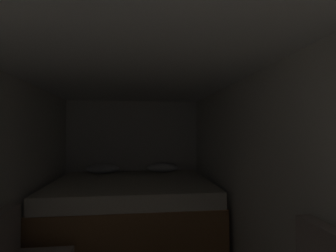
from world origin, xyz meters
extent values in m
cube|color=silver|center=(0.00, 4.24, 1.01)|extent=(2.48, 0.05, 2.02)
cube|color=silver|center=(1.22, 1.80, 1.01)|extent=(0.05, 4.83, 2.02)
cube|color=white|center=(0.00, 1.80, 2.04)|extent=(2.48, 4.83, 0.05)
cube|color=olive|center=(0.00, 3.26, 0.27)|extent=(2.26, 1.81, 0.54)
cube|color=beige|center=(0.00, 3.26, 0.64)|extent=(2.22, 1.77, 0.20)
ellipsoid|color=white|center=(-0.51, 3.94, 0.82)|extent=(0.55, 0.35, 0.16)
ellipsoid|color=white|center=(0.51, 3.94, 0.82)|extent=(0.55, 0.35, 0.16)
camera|label=1|loc=(0.07, -0.44, 1.44)|focal=26.77mm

